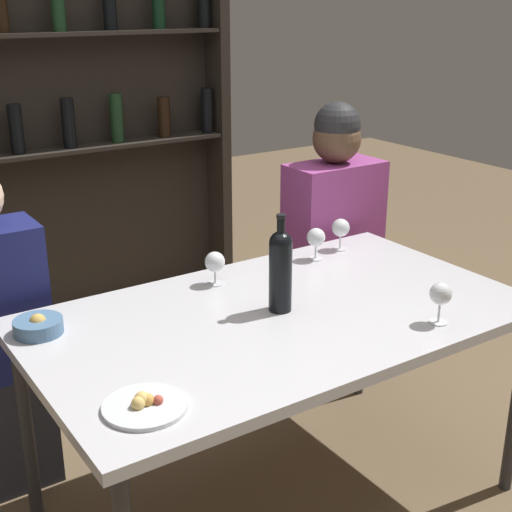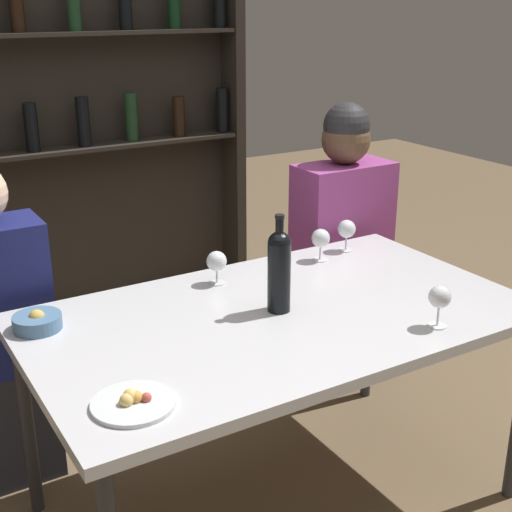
{
  "view_description": "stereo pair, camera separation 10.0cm",
  "coord_description": "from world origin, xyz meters",
  "px_view_note": "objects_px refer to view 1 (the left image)",
  "views": [
    {
      "loc": [
        -1.22,
        -1.69,
        1.69
      ],
      "look_at": [
        0.0,
        0.14,
        0.89
      ],
      "focal_mm": 50.0,
      "sensor_mm": 36.0,
      "label": 1
    },
    {
      "loc": [
        -1.14,
        -1.74,
        1.69
      ],
      "look_at": [
        0.0,
        0.14,
        0.89
      ],
      "focal_mm": 50.0,
      "sensor_mm": 36.0,
      "label": 2
    }
  ],
  "objects_px": {
    "wine_glass_0": "(441,295)",
    "wine_glass_3": "(341,228)",
    "wine_bottle": "(281,267)",
    "wine_glass_2": "(316,238)",
    "snack_bowl": "(38,326)",
    "food_plate_0": "(145,405)",
    "seated_person_right": "(332,248)",
    "wine_glass_1": "(215,263)"
  },
  "relations": [
    {
      "from": "wine_glass_2",
      "to": "wine_glass_3",
      "type": "distance_m",
      "value": 0.16
    },
    {
      "from": "wine_glass_3",
      "to": "seated_person_right",
      "type": "bearing_deg",
      "value": 54.49
    },
    {
      "from": "wine_glass_1",
      "to": "seated_person_right",
      "type": "bearing_deg",
      "value": 21.76
    },
    {
      "from": "wine_glass_1",
      "to": "wine_glass_2",
      "type": "height_order",
      "value": "wine_glass_2"
    },
    {
      "from": "wine_glass_0",
      "to": "seated_person_right",
      "type": "relative_size",
      "value": 0.1
    },
    {
      "from": "wine_glass_0",
      "to": "snack_bowl",
      "type": "height_order",
      "value": "wine_glass_0"
    },
    {
      "from": "food_plate_0",
      "to": "snack_bowl",
      "type": "height_order",
      "value": "snack_bowl"
    },
    {
      "from": "wine_glass_0",
      "to": "wine_glass_2",
      "type": "bearing_deg",
      "value": 86.76
    },
    {
      "from": "wine_glass_0",
      "to": "wine_glass_2",
      "type": "distance_m",
      "value": 0.66
    },
    {
      "from": "wine_glass_0",
      "to": "wine_glass_3",
      "type": "bearing_deg",
      "value": 74.74
    },
    {
      "from": "wine_bottle",
      "to": "wine_glass_2",
      "type": "relative_size",
      "value": 2.58
    },
    {
      "from": "wine_glass_0",
      "to": "wine_glass_1",
      "type": "height_order",
      "value": "wine_glass_0"
    },
    {
      "from": "wine_glass_3",
      "to": "wine_glass_0",
      "type": "bearing_deg",
      "value": -105.26
    },
    {
      "from": "wine_glass_1",
      "to": "snack_bowl",
      "type": "distance_m",
      "value": 0.64
    },
    {
      "from": "wine_glass_2",
      "to": "food_plate_0",
      "type": "height_order",
      "value": "wine_glass_2"
    },
    {
      "from": "food_plate_0",
      "to": "snack_bowl",
      "type": "xyz_separation_m",
      "value": [
        -0.08,
        0.56,
        0.01
      ]
    },
    {
      "from": "snack_bowl",
      "to": "wine_glass_2",
      "type": "bearing_deg",
      "value": 2.3
    },
    {
      "from": "wine_bottle",
      "to": "wine_glass_0",
      "type": "bearing_deg",
      "value": -45.0
    },
    {
      "from": "wine_glass_0",
      "to": "wine_glass_3",
      "type": "xyz_separation_m",
      "value": [
        0.19,
        0.7,
        -0.01
      ]
    },
    {
      "from": "wine_glass_0",
      "to": "food_plate_0",
      "type": "bearing_deg",
      "value": 176.46
    },
    {
      "from": "wine_glass_0",
      "to": "seated_person_right",
      "type": "distance_m",
      "value": 1.08
    },
    {
      "from": "wine_bottle",
      "to": "food_plate_0",
      "type": "height_order",
      "value": "wine_bottle"
    },
    {
      "from": "wine_bottle",
      "to": "wine_glass_3",
      "type": "xyz_separation_m",
      "value": [
        0.54,
        0.34,
        -0.06
      ]
    },
    {
      "from": "wine_glass_1",
      "to": "wine_glass_2",
      "type": "xyz_separation_m",
      "value": [
        0.45,
        0.0,
        0.0
      ]
    },
    {
      "from": "wine_glass_2",
      "to": "snack_bowl",
      "type": "distance_m",
      "value": 1.09
    },
    {
      "from": "wine_bottle",
      "to": "wine_glass_1",
      "type": "bearing_deg",
      "value": 101.35
    },
    {
      "from": "wine_bottle",
      "to": "wine_glass_2",
      "type": "distance_m",
      "value": 0.5
    },
    {
      "from": "wine_glass_2",
      "to": "wine_glass_0",
      "type": "bearing_deg",
      "value": -93.24
    },
    {
      "from": "wine_glass_0",
      "to": "seated_person_right",
      "type": "xyz_separation_m",
      "value": [
        0.39,
        0.98,
        -0.21
      ]
    },
    {
      "from": "wine_bottle",
      "to": "wine_glass_3",
      "type": "height_order",
      "value": "wine_bottle"
    },
    {
      "from": "wine_glass_2",
      "to": "seated_person_right",
      "type": "xyz_separation_m",
      "value": [
        0.35,
        0.32,
        -0.2
      ]
    },
    {
      "from": "seated_person_right",
      "to": "wine_bottle",
      "type": "bearing_deg",
      "value": -139.86
    },
    {
      "from": "food_plate_0",
      "to": "wine_glass_1",
      "type": "bearing_deg",
      "value": 47.04
    },
    {
      "from": "wine_glass_3",
      "to": "snack_bowl",
      "type": "relative_size",
      "value": 0.86
    },
    {
      "from": "wine_bottle",
      "to": "food_plate_0",
      "type": "relative_size",
      "value": 1.52
    },
    {
      "from": "wine_bottle",
      "to": "food_plate_0",
      "type": "xyz_separation_m",
      "value": [
        -0.62,
        -0.29,
        -0.14
      ]
    },
    {
      "from": "wine_glass_0",
      "to": "wine_glass_1",
      "type": "distance_m",
      "value": 0.78
    },
    {
      "from": "food_plate_0",
      "to": "seated_person_right",
      "type": "height_order",
      "value": "seated_person_right"
    },
    {
      "from": "wine_bottle",
      "to": "seated_person_right",
      "type": "bearing_deg",
      "value": 40.14
    },
    {
      "from": "food_plate_0",
      "to": "wine_glass_0",
      "type": "bearing_deg",
      "value": -3.54
    },
    {
      "from": "wine_glass_3",
      "to": "seated_person_right",
      "type": "xyz_separation_m",
      "value": [
        0.2,
        0.28,
        -0.21
      ]
    },
    {
      "from": "wine_glass_0",
      "to": "food_plate_0",
      "type": "distance_m",
      "value": 0.98
    }
  ]
}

